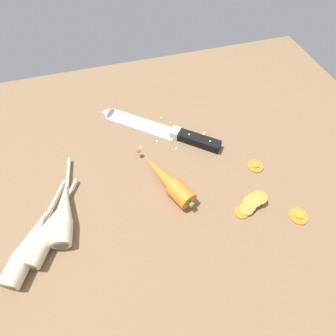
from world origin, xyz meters
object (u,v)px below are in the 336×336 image
(chefs_knife, at_px, (156,128))
(carrot_slice_stack, at_px, (250,204))
(parsnip_mid_left, at_px, (64,212))
(parsnip_mid_right, at_px, (29,246))
(parsnip_front, at_px, (46,233))
(whole_carrot, at_px, (167,180))
(carrot_slice_stray_near, at_px, (255,166))
(carrot_slice_stray_mid, at_px, (299,216))

(chefs_knife, relative_size, carrot_slice_stack, 3.64)
(parsnip_mid_left, height_order, parsnip_mid_right, same)
(chefs_knife, height_order, parsnip_front, parsnip_front)
(whole_carrot, xyz_separation_m, carrot_slice_stray_near, (0.22, -0.01, -0.02))
(parsnip_mid_right, bearing_deg, chefs_knife, 38.57)
(parsnip_front, relative_size, carrot_slice_stray_near, 5.10)
(chefs_knife, relative_size, parsnip_mid_right, 1.30)
(chefs_knife, xyz_separation_m, carrot_slice_stray_near, (0.20, -0.19, -0.00))
(carrot_slice_stray_mid, bearing_deg, whole_carrot, 147.91)
(parsnip_mid_right, xyz_separation_m, carrot_slice_stack, (0.45, -0.03, -0.01))
(parsnip_front, bearing_deg, carrot_slice_stack, -6.56)
(parsnip_mid_right, xyz_separation_m, carrot_slice_stray_mid, (0.54, -0.08, -0.02))
(parsnip_front, relative_size, carrot_slice_stray_mid, 4.84)
(chefs_knife, height_order, parsnip_mid_left, parsnip_mid_left)
(chefs_knife, distance_m, whole_carrot, 0.18)
(parsnip_mid_left, distance_m, parsnip_mid_right, 0.09)
(whole_carrot, bearing_deg, carrot_slice_stack, -33.36)
(parsnip_front, bearing_deg, chefs_knife, 39.62)
(parsnip_mid_left, bearing_deg, whole_carrot, 4.29)
(whole_carrot, xyz_separation_m, parsnip_mid_left, (-0.23, -0.02, -0.00))
(chefs_knife, height_order, carrot_slice_stray_near, chefs_knife)
(chefs_knife, bearing_deg, parsnip_mid_left, -141.42)
(whole_carrot, xyz_separation_m, carrot_slice_stack, (0.16, -0.10, -0.01))
(parsnip_mid_left, relative_size, parsnip_mid_right, 1.02)
(chefs_knife, distance_m, carrot_slice_stray_mid, 0.40)
(carrot_slice_stray_near, bearing_deg, parsnip_mid_right, -172.86)
(chefs_knife, xyz_separation_m, parsnip_front, (-0.28, -0.23, 0.01))
(parsnip_mid_left, distance_m, carrot_slice_stack, 0.39)
(whole_carrot, height_order, parsnip_mid_right, whole_carrot)
(carrot_slice_stack, bearing_deg, parsnip_mid_right, 176.08)
(parsnip_mid_right, height_order, carrot_slice_stray_mid, parsnip_mid_right)
(parsnip_front, height_order, parsnip_mid_left, same)
(chefs_knife, xyz_separation_m, parsnip_mid_left, (-0.25, -0.20, 0.01))
(parsnip_front, distance_m, parsnip_mid_right, 0.04)
(parsnip_mid_right, relative_size, carrot_slice_stray_mid, 5.61)
(chefs_knife, bearing_deg, carrot_slice_stray_mid, -55.82)
(carrot_slice_stack, relative_size, carrot_slice_stray_mid, 1.99)
(whole_carrot, relative_size, parsnip_mid_right, 0.86)
(carrot_slice_stray_mid, bearing_deg, parsnip_mid_left, 163.89)
(parsnip_mid_right, bearing_deg, whole_carrot, 13.58)
(parsnip_front, bearing_deg, parsnip_mid_right, -152.02)
(parsnip_mid_left, xyz_separation_m, parsnip_mid_right, (-0.07, -0.05, -0.00))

